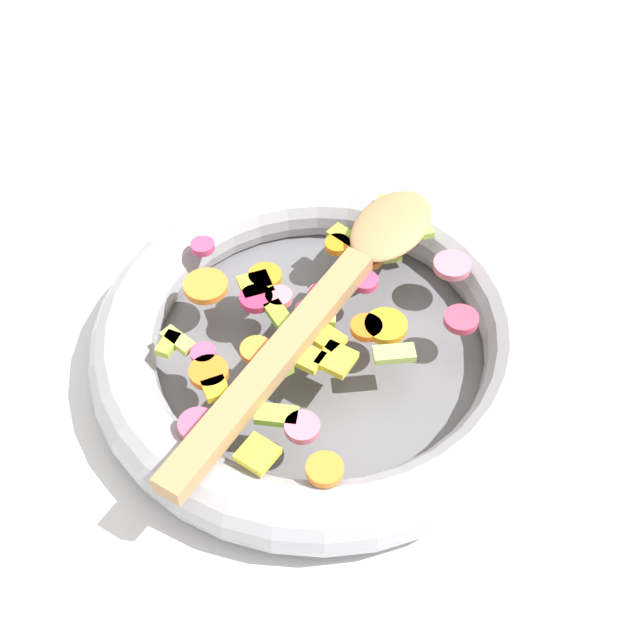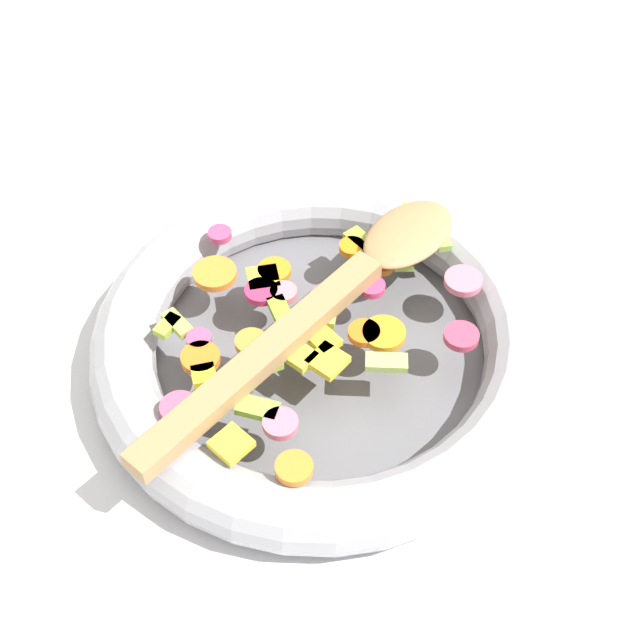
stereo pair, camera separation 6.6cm
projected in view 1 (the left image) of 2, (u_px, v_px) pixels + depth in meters
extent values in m
plane|color=silver|center=(320.00, 361.00, 0.70)|extent=(4.00, 4.00, 0.00)
cylinder|color=slate|center=(320.00, 356.00, 0.70)|extent=(0.30, 0.30, 0.01)
torus|color=#9E9EA5|center=(320.00, 341.00, 0.68)|extent=(0.35, 0.35, 0.05)
cylinder|color=orange|center=(366.00, 328.00, 0.66)|extent=(0.03, 0.03, 0.01)
cylinder|color=orange|center=(325.00, 469.00, 0.58)|extent=(0.04, 0.04, 0.01)
cylinder|color=orange|center=(256.00, 350.00, 0.64)|extent=(0.03, 0.03, 0.01)
cylinder|color=orange|center=(265.00, 277.00, 0.69)|extent=(0.04, 0.04, 0.01)
cylinder|color=orange|center=(206.00, 286.00, 0.68)|extent=(0.05, 0.05, 0.01)
cylinder|color=orange|center=(338.00, 245.00, 0.71)|extent=(0.02, 0.02, 0.01)
cylinder|color=orange|center=(209.00, 372.00, 0.63)|extent=(0.03, 0.03, 0.01)
cylinder|color=orange|center=(372.00, 259.00, 0.70)|extent=(0.03, 0.03, 0.01)
cylinder|color=orange|center=(386.00, 326.00, 0.66)|extent=(0.04, 0.04, 0.01)
cube|color=#97BB35|center=(270.00, 374.00, 0.63)|extent=(0.02, 0.03, 0.01)
cube|color=#B7D262|center=(393.00, 355.00, 0.64)|extent=(0.03, 0.03, 0.01)
cube|color=#A2C03C|center=(169.00, 344.00, 0.65)|extent=(0.01, 0.02, 0.01)
cube|color=#85C141|center=(277.00, 415.00, 0.61)|extent=(0.03, 0.03, 0.01)
cube|color=#B2CC4B|center=(328.00, 312.00, 0.67)|extent=(0.03, 0.03, 0.01)
cube|color=#8EC045|center=(382.00, 210.00, 0.74)|extent=(0.02, 0.03, 0.01)
cube|color=#9BC646|center=(389.00, 249.00, 0.71)|extent=(0.03, 0.03, 0.01)
cube|color=#96B337|center=(344.00, 237.00, 0.72)|extent=(0.03, 0.02, 0.01)
cube|color=#88B633|center=(280.00, 317.00, 0.66)|extent=(0.03, 0.03, 0.01)
cube|color=#A8D957|center=(422.00, 224.00, 0.73)|extent=(0.03, 0.03, 0.01)
cube|color=#B5CA54|center=(178.00, 340.00, 0.65)|extent=(0.03, 0.02, 0.01)
cylinder|color=#DB6E85|center=(302.00, 427.00, 0.60)|extent=(0.03, 0.03, 0.01)
cylinder|color=pink|center=(452.00, 265.00, 0.70)|extent=(0.04, 0.04, 0.01)
cylinder|color=#DD4B7B|center=(203.00, 354.00, 0.64)|extent=(0.02, 0.02, 0.01)
cylinder|color=#E3567D|center=(307.00, 313.00, 0.66)|extent=(0.03, 0.03, 0.01)
cylinder|color=#CA2E5A|center=(256.00, 299.00, 0.67)|extent=(0.03, 0.03, 0.01)
cylinder|color=#D54271|center=(203.00, 246.00, 0.71)|extent=(0.02, 0.02, 0.01)
cylinder|color=#DF5273|center=(322.00, 296.00, 0.68)|extent=(0.03, 0.03, 0.01)
cylinder|color=pink|center=(275.00, 301.00, 0.67)|extent=(0.03, 0.03, 0.01)
cylinder|color=#D15277|center=(197.00, 425.00, 0.60)|extent=(0.04, 0.04, 0.01)
cylinder|color=#DC3D6C|center=(365.00, 282.00, 0.69)|extent=(0.03, 0.03, 0.01)
cylinder|color=#C93F5C|center=(461.00, 319.00, 0.66)|extent=(0.04, 0.04, 0.01)
cube|color=yellow|center=(330.00, 341.00, 0.65)|extent=(0.02, 0.02, 0.01)
cube|color=yellow|center=(254.00, 288.00, 0.68)|extent=(0.03, 0.03, 0.01)
cube|color=yellow|center=(258.00, 454.00, 0.59)|extent=(0.02, 0.02, 0.01)
cube|color=yellow|center=(216.00, 389.00, 0.62)|extent=(0.02, 0.02, 0.01)
cube|color=yellow|center=(336.00, 359.00, 0.64)|extent=(0.03, 0.03, 0.01)
cube|color=yellow|center=(309.00, 359.00, 0.64)|extent=(0.02, 0.02, 0.01)
cube|color=#A87F51|center=(274.00, 364.00, 0.62)|extent=(0.03, 0.24, 0.01)
ellipsoid|color=#A87F51|center=(390.00, 225.00, 0.71)|extent=(0.06, 0.09, 0.01)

